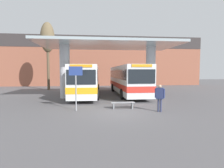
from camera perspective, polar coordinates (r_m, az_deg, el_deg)
name	(u,v)px	position (r m, az deg, el deg)	size (l,w,h in m)	color
ground_plane	(118,113)	(11.47, 2.04, -9.31)	(100.00, 100.00, 0.00)	#565456
townhouse_backdrop	(102,57)	(34.12, -3.37, 8.86)	(40.00, 0.58, 9.59)	brown
station_canopy	(109,54)	(18.27, -1.05, 9.92)	(13.94, 6.56, 5.56)	silver
transit_bus_left_bay	(87,79)	(20.11, -8.21, 1.55)	(3.04, 12.45, 3.26)	white
transit_bus_center_bay	(127,79)	(20.65, 4.87, 1.71)	(2.92, 12.26, 3.31)	silver
waiting_bench_near_pillar	(123,104)	(12.68, 3.56, -6.47)	(1.70, 0.44, 0.46)	gray
info_sign_platform	(76,79)	(11.95, -11.74, 1.50)	(0.90, 0.09, 3.00)	gray
pedestrian_waiting	(160,95)	(11.93, 15.34, -3.60)	(0.60, 0.48, 1.79)	#333856
poplar_tree_behind_left	(48,39)	(27.84, -20.31, 13.66)	(1.99, 1.99, 9.87)	brown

